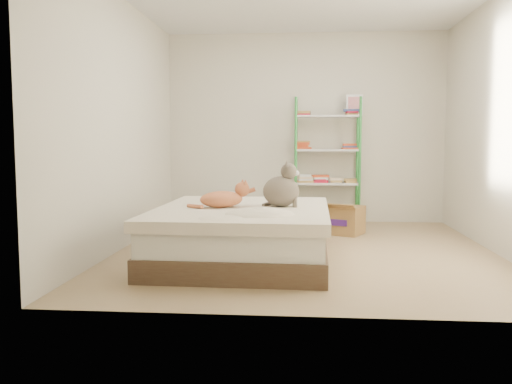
# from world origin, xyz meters

# --- Properties ---
(room) EXTENTS (3.81, 4.21, 2.61)m
(room) POSITION_xyz_m (0.00, 0.00, 1.30)
(room) COLOR #9E8460
(room) RESTS_ON ground
(bed) EXTENTS (1.63, 2.01, 0.50)m
(bed) POSITION_xyz_m (-0.59, -0.50, 0.25)
(bed) COLOR #442C21
(bed) RESTS_ON ground
(orange_cat) EXTENTS (0.55, 0.44, 0.20)m
(orange_cat) POSITION_xyz_m (-0.78, -0.54, 0.60)
(orange_cat) COLOR #CB6D47
(orange_cat) RESTS_ON bed
(grey_cat) EXTENTS (0.37, 0.31, 0.42)m
(grey_cat) POSITION_xyz_m (-0.23, -0.42, 0.71)
(grey_cat) COLOR #635953
(grey_cat) RESTS_ON bed
(shelf_unit) EXTENTS (0.91, 0.36, 1.74)m
(shelf_unit) POSITION_xyz_m (0.31, 1.88, 0.81)
(shelf_unit) COLOR #2E8E3C
(shelf_unit) RESTS_ON ground
(cardboard_box) EXTENTS (0.60, 0.62, 0.39)m
(cardboard_box) POSITION_xyz_m (0.44, 1.07, 0.17)
(cardboard_box) COLOR olive
(cardboard_box) RESTS_ON ground
(white_bin) EXTENTS (0.41, 0.38, 0.42)m
(white_bin) POSITION_xyz_m (-1.05, 1.85, 0.21)
(white_bin) COLOR silver
(white_bin) RESTS_ON ground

